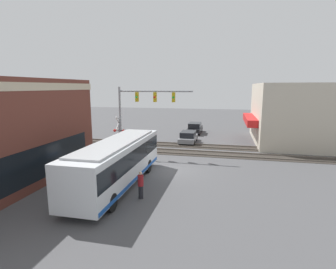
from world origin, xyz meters
The scene contains 10 objects.
ground_plane centered at (0.00, 0.00, 0.00)m, with size 120.00×120.00×0.00m, color #4C4C4F.
shop_building centered at (13.80, -12.22, 3.46)m, with size 12.21×10.69×6.93m.
city_bus centered at (-3.84, 2.80, 1.69)m, with size 10.64×2.59×3.07m.
traffic_signal_gantry centered at (4.39, 3.80, 4.85)m, with size 0.42×7.18×6.54m.
crossing_signal centered at (4.32, 6.12, 2.30)m, with size 1.41×1.18×3.81m.
rail_track_near centered at (6.00, 0.00, 0.03)m, with size 2.60×60.00×0.15m.
rail_track_far centered at (9.20, 0.00, 0.03)m, with size 2.60×60.00×0.15m.
parked_car_grey centered at (10.84, 0.20, 0.64)m, with size 4.32×1.82×1.37m.
parked_car_black centered at (17.48, 0.20, 0.70)m, with size 4.62×1.82×1.52m.
pedestrian_near_bus centered at (-5.43, 0.66, 0.84)m, with size 0.34×0.34×1.65m.
Camera 1 is at (-19.36, -4.11, 6.52)m, focal length 28.00 mm.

